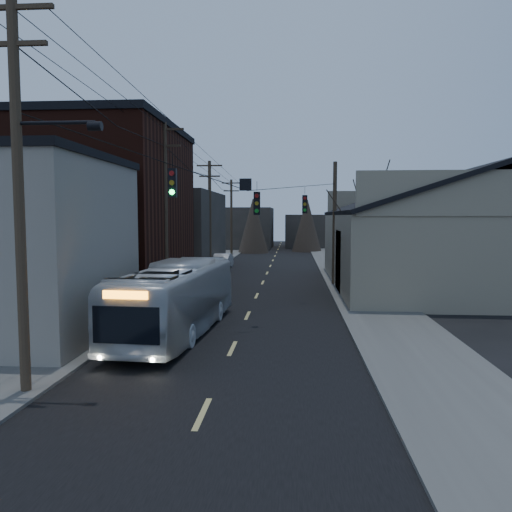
{
  "coord_description": "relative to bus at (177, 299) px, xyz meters",
  "views": [
    {
      "loc": [
        2.18,
        -9.63,
        4.81
      ],
      "look_at": [
        0.5,
        12.79,
        3.0
      ],
      "focal_mm": 35.0,
      "sensor_mm": 36.0,
      "label": 1
    }
  ],
  "objects": [
    {
      "name": "building_far_left",
      "position": [
        -3.49,
        54.92,
        1.54
      ],
      "size": [
        10.0,
        12.0,
        6.0
      ],
      "primitive_type": "cube",
      "color": "#312D27",
      "rests_on": "ground"
    },
    {
      "name": "utility_lines",
      "position": [
        -0.61,
        14.06,
        3.49
      ],
      "size": [
        11.24,
        45.28,
        10.5
      ],
      "color": "#382B1E",
      "rests_on": "ground"
    },
    {
      "name": "building_left_far",
      "position": [
        -6.99,
        25.92,
        2.04
      ],
      "size": [
        9.0,
        14.0,
        7.0
      ],
      "primitive_type": "cube",
      "color": "#312D27",
      "rests_on": "ground"
    },
    {
      "name": "bare_tree",
      "position": [
        9.01,
        9.92,
        2.14
      ],
      "size": [
        0.4,
        0.4,
        7.2
      ],
      "primitive_type": "cone",
      "color": "black",
      "rests_on": "ground"
    },
    {
      "name": "road_surface",
      "position": [
        2.51,
        19.92,
        -1.45
      ],
      "size": [
        9.0,
        110.0,
        0.02
      ],
      "primitive_type": "cube",
      "color": "black",
      "rests_on": "ground"
    },
    {
      "name": "sidewalk_left",
      "position": [
        -3.99,
        19.92,
        -1.4
      ],
      "size": [
        4.0,
        110.0,
        0.12
      ],
      "primitive_type": "cube",
      "color": "#474744",
      "rests_on": "ground"
    },
    {
      "name": "bus",
      "position": [
        0.0,
        0.0,
        0.0
      ],
      "size": [
        3.18,
        10.63,
        2.92
      ],
      "primitive_type": "imported",
      "rotation": [
        0.0,
        0.0,
        3.07
      ],
      "color": "#AEB4BA",
      "rests_on": "ground"
    },
    {
      "name": "warehouse",
      "position": [
        15.51,
        14.92,
        1.24
      ],
      "size": [
        16.16,
        20.6,
        7.73
      ],
      "color": "gray",
      "rests_on": "ground"
    },
    {
      "name": "building_far_right",
      "position": [
        9.51,
        59.92,
        1.04
      ],
      "size": [
        12.0,
        14.0,
        5.0
      ],
      "primitive_type": "cube",
      "color": "#312D27",
      "rests_on": "ground"
    },
    {
      "name": "sidewalk_right",
      "position": [
        9.01,
        19.92,
        -1.4
      ],
      "size": [
        4.0,
        110.0,
        0.12
      ],
      "primitive_type": "cube",
      "color": "#474744",
      "rests_on": "ground"
    },
    {
      "name": "parked_car",
      "position": [
        -1.79,
        25.13,
        -0.77
      ],
      "size": [
        1.67,
        4.26,
        1.38
      ],
      "primitive_type": "imported",
      "rotation": [
        0.0,
        0.0,
        -0.05
      ],
      "color": "#A6A8AD",
      "rests_on": "ground"
    },
    {
      "name": "building_brick",
      "position": [
        -7.49,
        9.92,
        3.54
      ],
      "size": [
        10.0,
        12.0,
        10.0
      ],
      "primitive_type": "cube",
      "color": "black",
      "rests_on": "ground"
    },
    {
      "name": "ground",
      "position": [
        2.51,
        -10.08,
        -1.46
      ],
      "size": [
        160.0,
        160.0,
        0.0
      ],
      "primitive_type": "plane",
      "color": "black",
      "rests_on": "ground"
    },
    {
      "name": "building_clapboard",
      "position": [
        -6.49,
        -1.08,
        2.04
      ],
      "size": [
        8.0,
        8.0,
        7.0
      ],
      "primitive_type": "cube",
      "color": "gray",
      "rests_on": "ground"
    }
  ]
}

